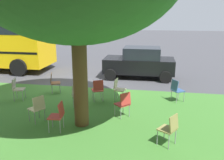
# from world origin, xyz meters

# --- Properties ---
(ground) EXTENTS (80.00, 80.00, 0.00)m
(ground) POSITION_xyz_m (0.00, 0.00, 0.00)
(ground) COLOR #424247
(grass_verge) EXTENTS (48.00, 6.00, 0.01)m
(grass_verge) POSITION_xyz_m (0.00, 3.20, 0.00)
(grass_verge) COLOR #3D752D
(grass_verge) RESTS_ON ground
(chair_0) EXTENTS (0.57, 0.57, 0.88)m
(chair_0) POSITION_xyz_m (-0.02, 4.03, 0.52)
(chair_0) COLOR beige
(chair_0) RESTS_ON ground
(chair_1) EXTENTS (0.51, 0.51, 0.88)m
(chair_1) POSITION_xyz_m (1.73, 2.28, 0.52)
(chair_1) COLOR #ADA393
(chair_1) RESTS_ON ground
(chair_2) EXTENTS (0.59, 0.59, 0.88)m
(chair_2) POSITION_xyz_m (-2.66, 3.20, 0.52)
(chair_2) COLOR #B7332D
(chair_2) RESTS_ON ground
(chair_3) EXTENTS (0.45, 0.45, 0.88)m
(chair_3) POSITION_xyz_m (-0.85, 2.52, 0.52)
(chair_3) COLOR #ADA393
(chair_3) RESTS_ON ground
(chair_4) EXTENTS (0.55, 0.56, 0.88)m
(chair_4) POSITION_xyz_m (-1.48, 1.87, 0.52)
(chair_4) COLOR #B7332D
(chair_4) RESTS_ON ground
(chair_5) EXTENTS (0.58, 0.57, 0.88)m
(chair_5) POSITION_xyz_m (-4.07, 4.76, 0.52)
(chair_5) COLOR olive
(chair_5) RESTS_ON ground
(chair_6) EXTENTS (0.55, 0.55, 0.88)m
(chair_6) POSITION_xyz_m (0.64, 1.18, 0.52)
(chair_6) COLOR brown
(chair_6) RESTS_ON ground
(chair_7) EXTENTS (0.46, 0.46, 0.88)m
(chair_7) POSITION_xyz_m (-0.89, 4.46, 0.52)
(chair_7) COLOR #B7332D
(chair_7) RESTS_ON ground
(chair_8) EXTENTS (0.48, 0.47, 0.88)m
(chair_8) POSITION_xyz_m (-2.26, 1.61, 0.52)
(chair_8) COLOR beige
(chair_8) RESTS_ON ground
(chair_9) EXTENTS (0.57, 0.57, 0.88)m
(chair_9) POSITION_xyz_m (-4.53, 1.37, 0.52)
(chair_9) COLOR #335184
(chair_9) RESTS_ON ground
(parked_car) EXTENTS (3.70, 1.92, 1.65)m
(parked_car) POSITION_xyz_m (-2.87, -2.04, 0.84)
(parked_car) COLOR black
(parked_car) RESTS_ON ground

